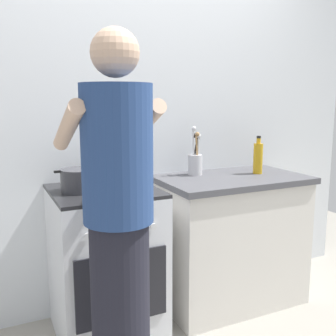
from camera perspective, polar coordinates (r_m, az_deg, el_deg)
name	(u,v)px	position (r m, az deg, el deg)	size (l,w,h in m)	color
ground	(169,329)	(2.66, 0.14, -22.29)	(6.00, 6.00, 0.00)	gray
back_wall	(164,123)	(2.79, -0.56, 6.50)	(3.20, 0.10, 2.50)	silver
countertop	(231,239)	(2.82, 9.09, -10.16)	(1.00, 0.60, 0.90)	silver
stove_range	(106,262)	(2.46, -8.97, -13.33)	(0.60, 0.62, 0.90)	silver
pot	(79,180)	(2.28, -12.73, -1.74)	(0.27, 0.21, 0.13)	#38383D
mixing_bowl	(125,179)	(2.38, -6.25, -1.63)	(0.30, 0.30, 0.08)	#B7B7BC
utensil_crock	(195,161)	(2.72, 3.97, 1.05)	(0.10, 0.10, 0.34)	silver
oil_bottle	(258,158)	(2.83, 12.90, 1.47)	(0.07, 0.07, 0.27)	gold
person	(119,230)	(1.73, -7.17, -8.86)	(0.41, 0.50, 1.70)	black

